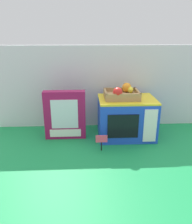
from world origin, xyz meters
TOP-DOWN VIEW (x-y plane):
  - ground_plane at (0.00, 0.00)m, footprint 1.70×1.70m
  - display_back_panel at (0.00, 0.21)m, footprint 1.61×0.03m
  - toy_microwave at (0.12, 0.00)m, footprint 0.37×0.27m
  - food_groups_crate at (0.09, 0.01)m, footprint 0.22×0.18m
  - cookie_set_box at (-0.29, -0.00)m, footprint 0.27×0.06m
  - price_sign at (-0.06, -0.19)m, footprint 0.07×0.01m

SIDE VIEW (x-z plane):
  - ground_plane at x=0.00m, z-range 0.00..0.00m
  - price_sign at x=-0.06m, z-range 0.02..0.12m
  - toy_microwave at x=0.12m, z-range 0.00..0.27m
  - cookie_set_box at x=-0.29m, z-range 0.00..0.32m
  - display_back_panel at x=0.00m, z-range 0.00..0.59m
  - food_groups_crate at x=0.09m, z-range 0.25..0.34m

